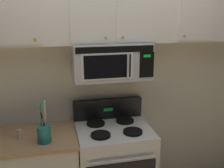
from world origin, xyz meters
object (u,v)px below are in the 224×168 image
(stove_range, at_px, (113,166))
(utensil_crock_teal, at_px, (44,132))
(over_range_microwave, at_px, (111,61))
(salt_shaker, at_px, (19,134))

(stove_range, height_order, utensil_crock_teal, utensil_crock_teal)
(over_range_microwave, bearing_deg, salt_shaker, -171.71)
(over_range_microwave, relative_size, utensil_crock_teal, 1.91)
(utensil_crock_teal, height_order, salt_shaker, utensil_crock_teal)
(utensil_crock_teal, bearing_deg, salt_shaker, 151.36)
(over_range_microwave, xyz_separation_m, salt_shaker, (-0.91, -0.13, -0.63))
(stove_range, bearing_deg, utensil_crock_teal, -168.33)
(utensil_crock_teal, bearing_deg, stove_range, 11.67)
(utensil_crock_teal, xyz_separation_m, salt_shaker, (-0.23, 0.12, -0.05))
(stove_range, xyz_separation_m, salt_shaker, (-0.91, -0.02, 0.48))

